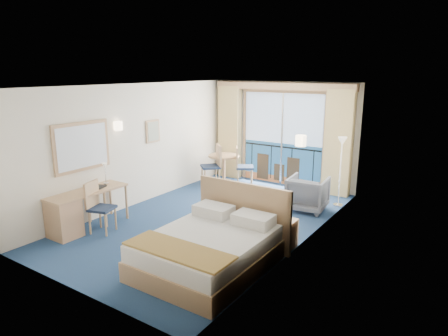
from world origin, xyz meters
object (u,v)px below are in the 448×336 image
at_px(armchair, 308,194).
at_px(table_chair_b, 214,163).
at_px(round_table, 224,162).
at_px(floor_lamp, 341,154).
at_px(desk, 69,214).
at_px(desk_chair, 98,204).
at_px(nightstand, 284,233).
at_px(bed, 210,248).
at_px(table_chair_a, 241,164).

distance_m(armchair, table_chair_b, 2.81).
bearing_deg(round_table, armchair, -16.74).
bearing_deg(floor_lamp, table_chair_b, -175.62).
relative_size(desk, desk_chair, 1.63).
bearing_deg(armchair, nightstand, 95.19).
bearing_deg(floor_lamp, armchair, -126.18).
bearing_deg(bed, table_chair_a, 115.34).
bearing_deg(round_table, floor_lamp, -3.13).
bearing_deg(desk, desk_chair, 51.87).
bearing_deg(armchair, table_chair_a, -26.57).
bearing_deg(desk, round_table, 85.29).
relative_size(nightstand, round_table, 0.59).
height_order(armchair, floor_lamp, floor_lamp).
bearing_deg(nightstand, bed, -115.68).
bearing_deg(table_chair_b, round_table, 129.48).
height_order(nightstand, round_table, round_table).
distance_m(armchair, floor_lamp, 1.15).
xyz_separation_m(armchair, desk_chair, (-2.81, -3.32, 0.18)).
relative_size(desk_chair, table_chair_a, 0.94).
distance_m(floor_lamp, table_chair_a, 2.74).
xyz_separation_m(bed, floor_lamp, (0.72, 3.94, 0.87)).
distance_m(bed, table_chair_a, 4.56).
relative_size(bed, nightstand, 4.33).
xyz_separation_m(desk_chair, table_chair_b, (0.04, 3.72, 0.07)).
height_order(floor_lamp, round_table, floor_lamp).
height_order(nightstand, floor_lamp, floor_lamp).
height_order(armchair, round_table, round_table).
height_order(bed, desk, bed).
relative_size(desk, table_chair_a, 1.53).
xyz_separation_m(bed, table_chair_a, (-1.95, 4.11, 0.27)).
xyz_separation_m(bed, desk, (-2.88, -0.43, 0.10)).
xyz_separation_m(round_table, table_chair_b, (-0.02, -0.42, 0.05)).
height_order(armchair, desk, armchair).
xyz_separation_m(desk_chair, table_chair_a, (0.62, 4.15, 0.03)).
distance_m(floor_lamp, desk, 5.71).
bearing_deg(floor_lamp, table_chair_a, 176.23).
distance_m(bed, floor_lamp, 4.10).
bearing_deg(table_chair_a, nightstand, -169.66).
bearing_deg(armchair, round_table, -22.66).
xyz_separation_m(nightstand, table_chair_b, (-3.16, 2.38, 0.37)).
xyz_separation_m(nightstand, armchair, (-0.39, 1.98, 0.13)).
bearing_deg(table_chair_a, bed, 173.06).
relative_size(nightstand, floor_lamp, 0.31).
bearing_deg(desk_chair, table_chair_a, -25.84).
distance_m(desk_chair, table_chair_b, 3.72).
xyz_separation_m(desk, table_chair_b, (0.35, 4.12, 0.20)).
bearing_deg(table_chair_b, nightstand, 5.34).
relative_size(floor_lamp, desk, 0.99).
relative_size(desk_chair, table_chair_b, 0.89).
bearing_deg(floor_lamp, nightstand, -91.91).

